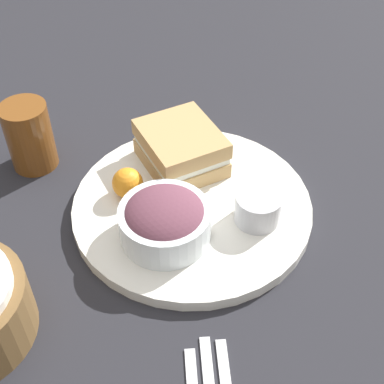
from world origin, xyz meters
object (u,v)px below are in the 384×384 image
object	(u,v)px
plate	(192,207)
salad_bowl	(165,220)
sandwich	(181,148)
drink_glass	(29,136)
dressing_cup	(258,208)

from	to	relation	value
plate	salad_bowl	distance (m)	0.08
sandwich	drink_glass	world-z (taller)	drink_glass
salad_bowl	dressing_cup	size ratio (longest dim) A/B	1.92
drink_glass	salad_bowl	bearing A→B (deg)	-147.04
salad_bowl	drink_glass	distance (m)	0.27
salad_bowl	plate	bearing A→B (deg)	-48.17
salad_bowl	drink_glass	world-z (taller)	drink_glass
plate	sandwich	bearing A→B (deg)	-7.32
salad_bowl	dressing_cup	bearing A→B (deg)	-94.77
dressing_cup	drink_glass	size ratio (longest dim) A/B	0.59
sandwich	salad_bowl	bearing A→B (deg)	154.01
dressing_cup	salad_bowl	bearing A→B (deg)	85.23
dressing_cup	drink_glass	xyz separation A→B (m)	(0.23, 0.27, 0.01)
salad_bowl	dressing_cup	xyz separation A→B (m)	(-0.01, -0.13, -0.01)
salad_bowl	dressing_cup	distance (m)	0.13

